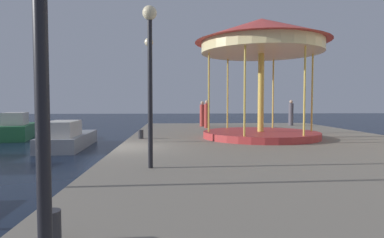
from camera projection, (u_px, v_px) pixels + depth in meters
name	position (u px, v px, depth m)	size (l,w,h in m)	color
ground_plane	(118.00, 168.00, 12.31)	(120.00, 120.00, 0.00)	black
quay_dock	(284.00, 156.00, 12.63)	(12.74, 27.21, 0.80)	gray
motorboat_grey	(67.00, 138.00, 17.60)	(2.24, 5.75, 1.51)	gray
motorboat_green	(16.00, 129.00, 22.13)	(3.02, 5.22, 1.79)	#236638
carousel	(261.00, 49.00, 15.10)	(6.18, 6.18, 5.53)	#B23333
lamp_post_mid_promenade	(150.00, 57.00, 8.14)	(0.36, 0.36, 4.06)	black
lamp_post_far_end	(149.00, 71.00, 13.53)	(0.36, 0.36, 4.33)	black
bollard_north	(141.00, 134.00, 14.97)	(0.24, 0.24, 0.40)	#2D2D33
bollard_south	(50.00, 228.00, 3.81)	(0.24, 0.24, 0.40)	#2D2D33
person_by_the_water	(207.00, 115.00, 21.28)	(0.34, 0.34, 1.82)	#B23833
person_far_corner	(291.00, 114.00, 23.60)	(0.34, 0.34, 1.83)	#514C56
person_near_carousel	(202.00, 115.00, 22.63)	(0.34, 0.34, 1.75)	#B23833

